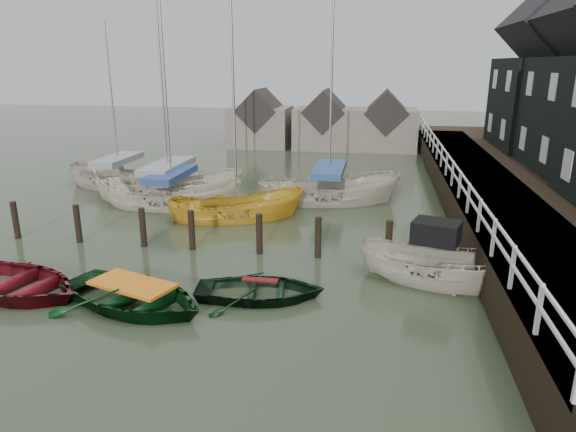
% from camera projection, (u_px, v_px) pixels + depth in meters
% --- Properties ---
extents(ground, '(120.00, 120.00, 0.00)m').
position_uv_depth(ground, '(196.00, 287.00, 14.89)').
color(ground, '#2D3924').
rests_on(ground, ground).
extents(pier, '(3.04, 32.00, 2.70)m').
position_uv_depth(pier, '(479.00, 194.00, 22.55)').
color(pier, black).
rests_on(pier, ground).
extents(mooring_pilings, '(13.72, 0.22, 1.80)m').
position_uv_depth(mooring_pilings, '(194.00, 236.00, 17.76)').
color(mooring_pilings, black).
rests_on(mooring_pilings, ground).
extents(far_sheds, '(14.00, 4.08, 4.39)m').
position_uv_depth(far_sheds, '(323.00, 123.00, 38.75)').
color(far_sheds, '#665B51').
rests_on(far_sheds, ground).
extents(rowboat_red, '(5.17, 4.27, 0.93)m').
position_uv_depth(rowboat_red, '(16.00, 293.00, 14.49)').
color(rowboat_red, '#560C14').
rests_on(rowboat_red, ground).
extents(rowboat_green, '(5.14, 4.36, 0.91)m').
position_uv_depth(rowboat_green, '(134.00, 307.00, 13.70)').
color(rowboat_green, black).
rests_on(rowboat_green, ground).
extents(rowboat_dkgreen, '(3.88, 3.01, 0.74)m').
position_uv_depth(rowboat_dkgreen, '(260.00, 298.00, 14.21)').
color(rowboat_dkgreen, black).
rests_on(rowboat_dkgreen, ground).
extents(motorboat, '(4.89, 3.03, 2.73)m').
position_uv_depth(motorboat, '(433.00, 280.00, 15.17)').
color(motorboat, beige).
rests_on(motorboat, ground).
extents(sailboat_a, '(7.35, 3.53, 11.13)m').
position_uv_depth(sailboat_a, '(170.00, 198.00, 24.39)').
color(sailboat_a, beige).
rests_on(sailboat_a, ground).
extents(sailboat_b, '(6.52, 2.77, 12.12)m').
position_uv_depth(sailboat_b, '(173.00, 205.00, 23.26)').
color(sailboat_b, beige).
rests_on(sailboat_b, ground).
extents(sailboat_c, '(6.07, 3.98, 10.73)m').
position_uv_depth(sailboat_c, '(237.00, 218.00, 21.51)').
color(sailboat_c, gold).
rests_on(sailboat_c, ground).
extents(sailboat_d, '(7.00, 3.71, 11.74)m').
position_uv_depth(sailboat_d, '(329.00, 200.00, 24.04)').
color(sailboat_d, beige).
rests_on(sailboat_d, ground).
extents(sailboat_e, '(6.79, 4.04, 9.42)m').
position_uv_depth(sailboat_e, '(120.00, 186.00, 26.78)').
color(sailboat_e, '#BFB3A3').
rests_on(sailboat_e, ground).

